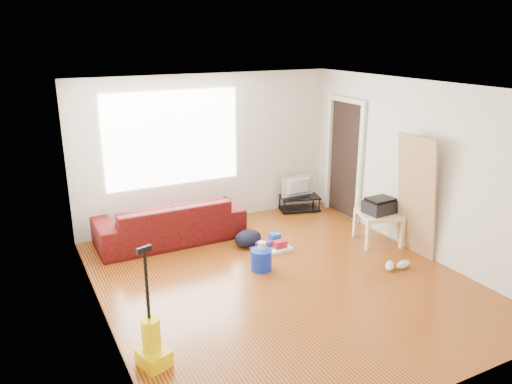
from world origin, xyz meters
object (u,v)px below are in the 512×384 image
vacuum (152,344)px  side_table (379,217)px  bucket (261,269)px  backpack (248,246)px  sofa (171,240)px  cleaning_tray (271,245)px  tv_stand (299,203)px

vacuum → side_table: bearing=1.6°
bucket → vacuum: 2.34m
backpack → vacuum: 3.00m
sofa → cleaning_tray: size_ratio=4.13×
vacuum → bucket: bearing=17.9°
side_table → vacuum: 4.17m
bucket → backpack: bearing=76.2°
sofa → side_table: bearing=151.6°
sofa → tv_stand: (2.54, 0.27, 0.14)m
sofa → vacuum: vacuum is taller
side_table → sofa: bearing=151.6°
vacuum → sofa: bearing=51.8°
sofa → side_table: (2.84, -1.53, 0.41)m
side_table → backpack: side_table is taller
side_table → cleaning_tray: bearing=161.3°
side_table → cleaning_tray: size_ratio=1.38×
tv_stand → vacuum: size_ratio=0.64×
sofa → cleaning_tray: sofa is taller
sofa → tv_stand: size_ratio=2.83×
sofa → backpack: bearing=143.3°
cleaning_tray → vacuum: 3.02m
tv_stand → vacuum: vacuum is taller
bucket → cleaning_tray: (0.46, 0.54, 0.06)m
cleaning_tray → backpack: size_ratio=1.21×
backpack → vacuum: vacuum is taller
backpack → cleaning_tray: bearing=-64.0°
tv_stand → cleaning_tray: 1.81m
sofa → side_table: 3.25m
backpack → tv_stand: bearing=13.5°
backpack → vacuum: size_ratio=0.36×
tv_stand → backpack: bearing=-131.4°
bucket → vacuum: size_ratio=0.24×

